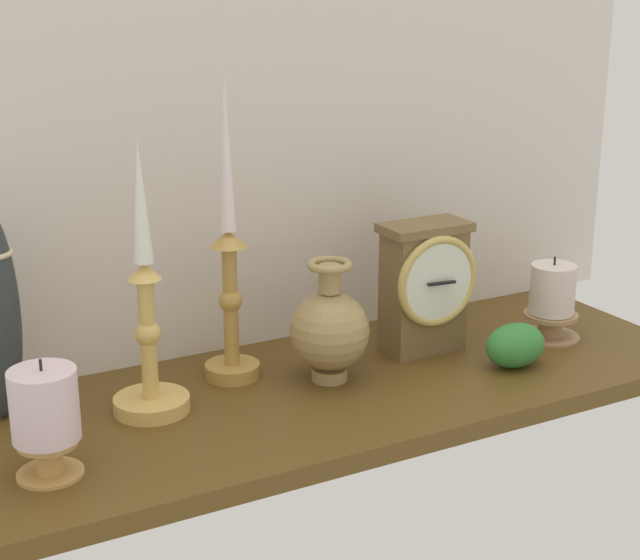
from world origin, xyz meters
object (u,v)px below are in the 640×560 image
object	(u,v)px
candlestick_tall_left	(230,277)
pillar_candle_front	(45,416)
mantel_clock	(426,286)
pillar_candle_near_clock	(552,301)
brass_vase_bulbous	(329,329)
candlestick_tall_center	(148,331)

from	to	relation	value
candlestick_tall_left	pillar_candle_front	xyz separation A→B (cm)	(-27.12, -14.78, -6.74)
mantel_clock	pillar_candle_near_clock	size ratio (longest dim) A/B	1.50
mantel_clock	brass_vase_bulbous	bearing A→B (deg)	-171.13
mantel_clock	candlestick_tall_center	world-z (taller)	candlestick_tall_center
mantel_clock	pillar_candle_front	xyz separation A→B (cm)	(-53.94, -10.53, -2.70)
candlestick_tall_left	candlestick_tall_center	size ratio (longest dim) A/B	1.20
pillar_candle_front	pillar_candle_near_clock	distance (cm)	72.89
candlestick_tall_center	pillar_candle_near_clock	distance (cm)	58.41
mantel_clock	pillar_candle_near_clock	world-z (taller)	mantel_clock
pillar_candle_front	candlestick_tall_left	bearing A→B (deg)	28.59
brass_vase_bulbous	candlestick_tall_left	bearing A→B (deg)	146.78
mantel_clock	pillar_candle_front	world-z (taller)	mantel_clock
candlestick_tall_center	mantel_clock	bearing A→B (deg)	0.91
mantel_clock	candlestick_tall_left	world-z (taller)	candlestick_tall_left
brass_vase_bulbous	pillar_candle_front	size ratio (longest dim) A/B	1.23
candlestick_tall_left	pillar_candle_near_clock	size ratio (longest dim) A/B	3.27
candlestick_tall_left	mantel_clock	bearing A→B (deg)	-9.02
brass_vase_bulbous	pillar_candle_near_clock	distance (cm)	35.17
candlestick_tall_center	pillar_candle_front	xyz separation A→B (cm)	(-14.52, -9.90, -3.41)
pillar_candle_near_clock	candlestick_tall_center	bearing A→B (deg)	176.28
candlestick_tall_center	candlestick_tall_left	bearing A→B (deg)	21.17
mantel_clock	pillar_candle_near_clock	bearing A→B (deg)	-13.25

